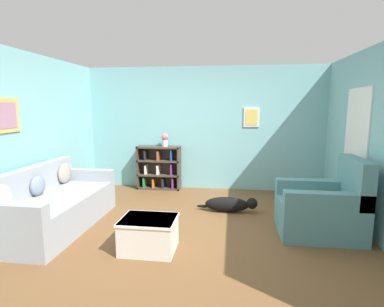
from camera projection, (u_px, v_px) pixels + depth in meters
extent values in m
plane|color=brown|center=(188.00, 228.00, 4.41)|extent=(14.00, 14.00, 0.00)
cube|color=#7AB7BC|center=(204.00, 129.00, 6.41)|extent=(5.60, 0.10, 2.60)
cube|color=silver|center=(252.00, 117.00, 6.17)|extent=(0.32, 0.02, 0.40)
cube|color=#DBBC56|center=(252.00, 117.00, 6.16)|extent=(0.24, 0.01, 0.32)
cube|color=#7AB7BC|center=(22.00, 138.00, 4.54)|extent=(0.10, 5.00, 2.60)
cube|color=gold|center=(4.00, 115.00, 4.09)|extent=(0.02, 0.56, 0.48)
cube|color=#A37089|center=(5.00, 115.00, 4.09)|extent=(0.01, 0.44, 0.36)
cube|color=#7AB7BC|center=(383.00, 143.00, 3.87)|extent=(0.10, 5.00, 2.60)
cube|color=white|center=(355.00, 155.00, 4.60)|extent=(0.02, 0.84, 2.05)
sphere|color=tan|center=(363.00, 161.00, 4.27)|extent=(0.05, 0.05, 0.05)
cube|color=#9399A3|center=(57.00, 212.00, 4.40)|extent=(0.95, 2.05, 0.48)
cube|color=#9399A3|center=(30.00, 181.00, 4.38)|extent=(0.16, 2.05, 0.41)
cube|color=#9399A3|center=(7.00, 212.00, 3.42)|extent=(0.95, 0.16, 0.20)
cube|color=#9399A3|center=(87.00, 175.00, 5.27)|extent=(0.95, 0.16, 0.20)
ellipsoid|color=beige|center=(0.00, 199.00, 3.67)|extent=(0.14, 0.35, 0.35)
ellipsoid|color=slate|center=(38.00, 186.00, 4.38)|extent=(0.14, 0.30, 0.30)
ellipsoid|color=gray|center=(65.00, 173.00, 5.08)|extent=(0.14, 0.35, 0.35)
cube|color=#42382D|center=(139.00, 167.00, 6.51)|extent=(0.04, 0.29, 0.93)
cube|color=#42382D|center=(179.00, 168.00, 6.39)|extent=(0.04, 0.29, 0.93)
cube|color=#42382D|center=(160.00, 166.00, 6.58)|extent=(0.92, 0.02, 0.93)
cube|color=#42382D|center=(159.00, 188.00, 6.52)|extent=(0.92, 0.29, 0.04)
cube|color=#42382D|center=(159.00, 175.00, 6.48)|extent=(0.92, 0.29, 0.04)
cube|color=#42382D|center=(159.00, 161.00, 6.43)|extent=(0.92, 0.29, 0.04)
cube|color=#42382D|center=(158.00, 147.00, 6.38)|extent=(0.92, 0.29, 0.04)
cube|color=#287A3D|center=(145.00, 182.00, 6.54)|extent=(0.04, 0.22, 0.23)
cube|color=silver|center=(146.00, 169.00, 6.49)|extent=(0.03, 0.22, 0.19)
cube|color=black|center=(146.00, 155.00, 6.44)|extent=(0.04, 0.22, 0.19)
cube|color=orange|center=(154.00, 183.00, 6.51)|extent=(0.03, 0.22, 0.21)
cube|color=silver|center=(158.00, 169.00, 6.45)|extent=(0.05, 0.22, 0.20)
cube|color=brown|center=(159.00, 155.00, 6.40)|extent=(0.05, 0.22, 0.20)
cube|color=black|center=(163.00, 183.00, 6.48)|extent=(0.04, 0.22, 0.23)
cube|color=#7A2D84|center=(172.00, 169.00, 6.41)|extent=(0.03, 0.22, 0.24)
cube|color=#234C9E|center=(172.00, 155.00, 6.36)|extent=(0.03, 0.22, 0.23)
cube|color=#7A2D84|center=(173.00, 183.00, 6.45)|extent=(0.03, 0.22, 0.24)
cube|color=slate|center=(318.00, 217.00, 4.18)|extent=(1.07, 0.86, 0.47)
cube|color=slate|center=(355.00, 181.00, 4.03)|extent=(0.18, 0.86, 0.61)
cube|color=slate|center=(327.00, 201.00, 3.79)|extent=(1.07, 0.18, 0.22)
cube|color=slate|center=(313.00, 187.00, 4.46)|extent=(1.07, 0.18, 0.22)
cube|color=silver|center=(149.00, 234.00, 3.70)|extent=(0.65, 0.51, 0.41)
cube|color=white|center=(148.00, 220.00, 3.67)|extent=(0.68, 0.53, 0.03)
ellipsoid|color=black|center=(227.00, 204.00, 5.07)|extent=(0.74, 0.23, 0.26)
sphere|color=black|center=(252.00, 203.00, 5.01)|extent=(0.19, 0.19, 0.19)
ellipsoid|color=black|center=(202.00, 206.00, 5.17)|extent=(0.20, 0.05, 0.05)
cylinder|color=silver|center=(165.00, 143.00, 6.35)|extent=(0.12, 0.12, 0.14)
sphere|color=#E06B70|center=(165.00, 137.00, 6.33)|extent=(0.15, 0.15, 0.15)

